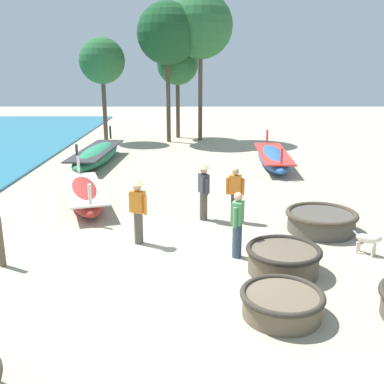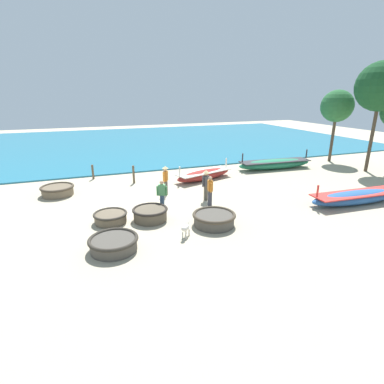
{
  "view_description": "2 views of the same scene",
  "coord_description": "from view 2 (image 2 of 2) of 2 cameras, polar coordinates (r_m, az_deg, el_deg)",
  "views": [
    {
      "loc": [
        -0.13,
        -8.45,
        4.34
      ],
      "look_at": [
        -0.07,
        3.03,
        1.07
      ],
      "focal_mm": 42.0,
      "sensor_mm": 36.0,
      "label": 1
    },
    {
      "loc": [
        14.37,
        -2.17,
        5.58
      ],
      "look_at": [
        0.73,
        2.87,
        0.73
      ],
      "focal_mm": 28.0,
      "sensor_mm": 36.0,
      "label": 2
    }
  ],
  "objects": [
    {
      "name": "mooring_post_inland",
      "position": [
        19.6,
        -11.06,
        3.29
      ],
      "size": [
        0.14,
        0.14,
        1.16
      ],
      "primitive_type": "cylinder",
      "color": "brown",
      "rests_on": "ground"
    },
    {
      "name": "dog",
      "position": [
        12.12,
        -1.25,
        -7.02
      ],
      "size": [
        0.56,
        0.5,
        0.55
      ],
      "color": "beige",
      "rests_on": "ground"
    },
    {
      "name": "fisherman_standing_left",
      "position": [
        14.68,
        -5.74,
        -0.53
      ],
      "size": [
        0.33,
        0.5,
        1.57
      ],
      "color": "#2D425B",
      "rests_on": "ground"
    },
    {
      "name": "coracle_center",
      "position": [
        13.85,
        -7.97,
        -4.09
      ],
      "size": [
        1.63,
        1.63,
        0.59
      ],
      "color": "brown",
      "rests_on": "ground"
    },
    {
      "name": "coracle_far_left",
      "position": [
        18.67,
        -24.24,
        0.34
      ],
      "size": [
        1.83,
        1.83,
        0.55
      ],
      "color": "brown",
      "rests_on": "ground"
    },
    {
      "name": "tree_center",
      "position": [
        25.27,
        32.36,
        16.58
      ],
      "size": [
        3.36,
        3.36,
        7.67
      ],
      "color": "#4C3D2D",
      "rests_on": "ground"
    },
    {
      "name": "long_boat_white_hull",
      "position": [
        23.88,
        15.5,
        5.19
      ],
      "size": [
        1.67,
        6.06,
        1.35
      ],
      "color": "#237551",
      "rests_on": "ground"
    },
    {
      "name": "coracle_upturned",
      "position": [
        11.59,
        -14.71,
        -9.41
      ],
      "size": [
        1.84,
        1.84,
        0.52
      ],
      "color": "#4C473F",
      "rests_on": "ground"
    },
    {
      "name": "long_boat_ochre_hull",
      "position": [
        20.15,
        2.33,
        3.35
      ],
      "size": [
        2.39,
        4.54,
        1.19
      ],
      "color": "maroon",
      "rests_on": "ground"
    },
    {
      "name": "coracle_front_right",
      "position": [
        13.99,
        -15.26,
        -4.63
      ],
      "size": [
        1.51,
        1.51,
        0.47
      ],
      "color": "brown",
      "rests_on": "ground"
    },
    {
      "name": "coracle_front_left",
      "position": [
        13.25,
        4.22,
        -5.08
      ],
      "size": [
        1.91,
        1.91,
        0.56
      ],
      "color": "#4C473F",
      "rests_on": "ground"
    },
    {
      "name": "ground_plane",
      "position": [
        15.57,
        -10.92,
        -2.92
      ],
      "size": [
        80.0,
        80.0,
        0.0
      ],
      "primitive_type": "plane",
      "color": "tan"
    },
    {
      "name": "fisherman_crouching",
      "position": [
        17.04,
        -5.06,
        2.61
      ],
      "size": [
        0.47,
        0.36,
        1.67
      ],
      "color": "#4C473D",
      "rests_on": "ground"
    },
    {
      "name": "fisherman_hauling",
      "position": [
        15.29,
        3.46,
        0.32
      ],
      "size": [
        0.52,
        0.28,
        1.57
      ],
      "color": "#383842",
      "rests_on": "ground"
    },
    {
      "name": "fisherman_by_coracle",
      "position": [
        16.08,
        2.67,
        1.7
      ],
      "size": [
        0.36,
        0.5,
        1.67
      ],
      "color": "#4C473D",
      "rests_on": "ground"
    },
    {
      "name": "long_boat_blue_hull",
      "position": [
        17.96,
        28.85,
        -0.84
      ],
      "size": [
        1.49,
        5.59,
        1.24
      ],
      "color": "#285693",
      "rests_on": "ground"
    },
    {
      "name": "tree_tall_back",
      "position": [
        27.79,
        25.91,
        14.45
      ],
      "size": [
        2.56,
        2.56,
        5.82
      ],
      "color": "#4C3D2D",
      "rests_on": "ground"
    },
    {
      "name": "mooring_post_shoreline",
      "position": [
        21.27,
        -18.37,
        3.64
      ],
      "size": [
        0.14,
        0.14,
        0.99
      ],
      "primitive_type": "cylinder",
      "color": "brown",
      "rests_on": "ground"
    },
    {
      "name": "sea",
      "position": [
        36.24,
        -10.38,
        9.35
      ],
      "size": [
        28.0,
        52.0,
        0.1
      ],
      "primitive_type": "cube",
      "color": "teal",
      "rests_on": "ground"
    }
  ]
}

